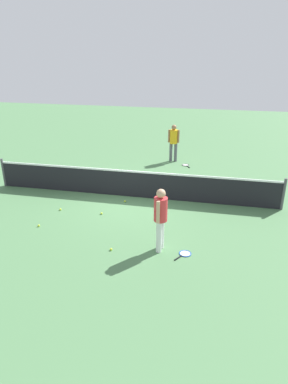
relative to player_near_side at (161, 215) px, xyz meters
The scene contains 12 objects.
ground_plane 3.72m from the player_near_side, 115.53° to the left, with size 40.00×40.00×0.00m, color #4C7A4C.
court_net 3.62m from the player_near_side, 115.53° to the left, with size 10.09×0.09×1.07m.
player_near_side is the anchor object (origin of this frame).
player_far_side 7.72m from the player_near_side, 95.21° to the left, with size 0.52×0.35×1.70m.
tennis_racket_near_player 1.20m from the player_near_side, ahead, with size 0.46×0.58×0.03m.
tennis_racket_far_player 7.24m from the player_near_side, 90.40° to the left, with size 0.45×0.59×0.03m.
tennis_ball_near_player 2.97m from the player_near_side, 98.45° to the left, with size 0.07×0.07×0.07m, color #C6E033.
tennis_ball_by_net 4.03m from the player_near_side, 155.16° to the left, with size 0.07×0.07×0.07m, color #C6E033.
tennis_ball_midcourt 2.88m from the player_near_side, 142.61° to the left, with size 0.07×0.07×0.07m, color #C6E033.
tennis_ball_baseline 1.60m from the player_near_side, 165.58° to the right, with size 0.07×0.07×0.07m, color #C6E033.
tennis_ball_stray_left 3.86m from the player_near_side, behind, with size 0.07×0.07×0.07m, color #C6E033.
tennis_ball_stray_right 3.33m from the player_near_side, 121.76° to the left, with size 0.07×0.07×0.07m, color #C6E033.
Camera 1 is at (2.77, -10.86, 4.84)m, focal length 32.19 mm.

